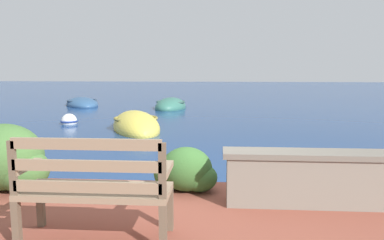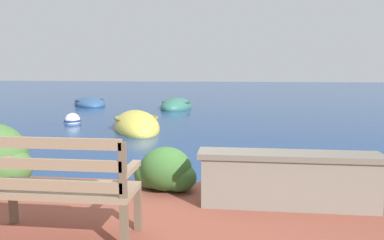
% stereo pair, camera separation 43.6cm
% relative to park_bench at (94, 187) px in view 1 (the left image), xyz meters
% --- Properties ---
extents(ground_plane, '(80.00, 80.00, 0.00)m').
position_rel_park_bench_xyz_m(ground_plane, '(0.71, 1.74, -0.70)').
color(ground_plane, navy).
extents(park_bench, '(1.29, 0.48, 0.93)m').
position_rel_park_bench_xyz_m(park_bench, '(0.00, 0.00, 0.00)').
color(park_bench, brown).
rests_on(park_bench, patio_terrace).
extents(stone_wall, '(1.92, 0.39, 0.59)m').
position_rel_park_bench_xyz_m(stone_wall, '(2.05, 1.01, -0.18)').
color(stone_wall, gray).
rests_on(stone_wall, patio_terrace).
extents(hedge_clump_far_left, '(1.18, 0.85, 0.81)m').
position_rel_park_bench_xyz_m(hedge_clump_far_left, '(-1.57, 1.29, -0.13)').
color(hedge_clump_far_left, '#426B33').
rests_on(hedge_clump_far_left, patio_terrace).
extents(hedge_clump_left, '(0.78, 0.56, 0.53)m').
position_rel_park_bench_xyz_m(hedge_clump_left, '(0.65, 1.39, -0.25)').
color(hedge_clump_left, '#38662D').
rests_on(hedge_clump_left, patio_terrace).
extents(rowboat_nearest, '(2.18, 3.19, 0.87)m').
position_rel_park_bench_xyz_m(rowboat_nearest, '(-1.24, 7.09, -0.63)').
color(rowboat_nearest, '#DBC64C').
rests_on(rowboat_nearest, ground_plane).
extents(rowboat_mid, '(1.45, 2.35, 0.79)m').
position_rel_park_bench_xyz_m(rowboat_mid, '(-0.97, 12.42, -0.63)').
color(rowboat_mid, '#336B5B').
rests_on(rowboat_mid, ground_plane).
extents(rowboat_far, '(2.47, 2.92, 0.65)m').
position_rel_park_bench_xyz_m(rowboat_far, '(-5.07, 13.28, -0.64)').
color(rowboat_far, '#2D517A').
rests_on(rowboat_far, ground_plane).
extents(mooring_buoy, '(0.51, 0.51, 0.47)m').
position_rel_park_bench_xyz_m(mooring_buoy, '(-3.47, 7.91, -0.62)').
color(mooring_buoy, white).
rests_on(mooring_buoy, ground_plane).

